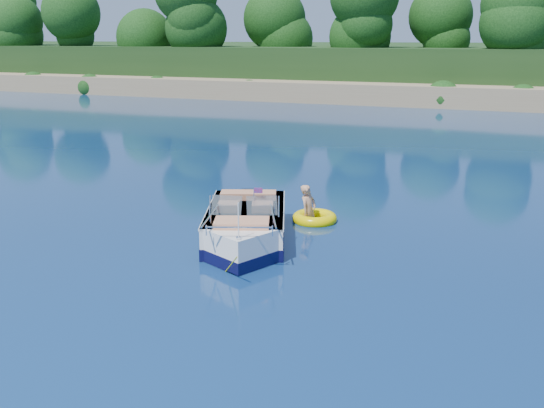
# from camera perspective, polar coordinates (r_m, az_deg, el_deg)

# --- Properties ---
(ground) EXTENTS (160.00, 160.00, 0.00)m
(ground) POSITION_cam_1_polar(r_m,az_deg,el_deg) (12.68, -11.77, -7.35)
(ground) COLOR #091C43
(ground) RESTS_ON ground
(shoreline) EXTENTS (170.00, 59.00, 6.00)m
(shoreline) POSITION_cam_1_polar(r_m,az_deg,el_deg) (73.88, 16.56, 11.83)
(shoreline) COLOR #927955
(shoreline) RESTS_ON ground
(treeline) EXTENTS (150.00, 7.12, 8.19)m
(treeline) POSITION_cam_1_polar(r_m,az_deg,el_deg) (51.15, 14.56, 15.77)
(treeline) COLOR black
(treeline) RESTS_ON ground
(motorboat) EXTENTS (2.98, 5.04, 1.76)m
(motorboat) POSITION_cam_1_polar(r_m,az_deg,el_deg) (14.75, -2.52, -2.33)
(motorboat) COLOR white
(motorboat) RESTS_ON ground
(tow_tube) EXTENTS (1.42, 1.42, 0.32)m
(tow_tube) POSITION_cam_1_polar(r_m,az_deg,el_deg) (16.51, 4.03, -1.34)
(tow_tube) COLOR #FFE200
(tow_tube) RESTS_ON ground
(boy) EXTENTS (0.54, 0.87, 1.59)m
(boy) POSITION_cam_1_polar(r_m,az_deg,el_deg) (16.51, 3.48, -1.64)
(boy) COLOR tan
(boy) RESTS_ON ground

